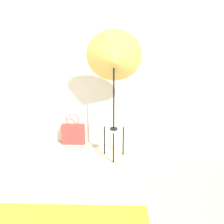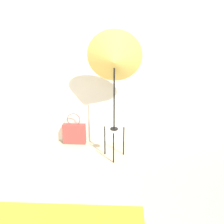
# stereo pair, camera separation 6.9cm
# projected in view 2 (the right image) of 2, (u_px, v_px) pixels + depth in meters

# --- Properties ---
(wall_back) EXTENTS (8.00, 0.05, 2.60)m
(wall_back) POSITION_uv_depth(u_px,v_px,m) (99.00, 65.00, 4.09)
(wall_back) COLOR beige
(wall_back) RESTS_ON ground_plane
(photo_umbrella) EXTENTS (0.76, 0.41, 1.85)m
(photo_umbrella) POSITION_uv_depth(u_px,v_px,m) (114.00, 60.00, 3.49)
(photo_umbrella) COLOR black
(photo_umbrella) RESTS_ON ground_plane
(tote_bag) EXTENTS (0.37, 0.10, 0.53)m
(tote_bag) POSITION_uv_depth(u_px,v_px,m) (74.00, 133.00, 4.36)
(tote_bag) COLOR brown
(tote_bag) RESTS_ON ground_plane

